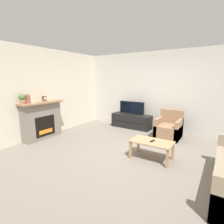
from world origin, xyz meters
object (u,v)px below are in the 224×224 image
(fireplace, at_px, (42,120))
(tv, at_px, (132,109))
(remote, at_px, (152,141))
(tv_stand, at_px, (131,121))
(mantel_vase_left, at_px, (28,99))
(potted_plant, at_px, (22,98))
(armchair, at_px, (169,129))
(mantel_clock, at_px, (44,99))
(coffee_table, at_px, (152,144))

(fireplace, bearing_deg, tv, 55.27)
(remote, bearing_deg, tv_stand, 139.96)
(tv_stand, bearing_deg, mantel_vase_left, -120.72)
(potted_plant, xyz_separation_m, armchair, (3.17, 2.71, -1.00))
(potted_plant, xyz_separation_m, tv, (1.72, 3.05, -0.56))
(potted_plant, relative_size, armchair, 0.33)
(fireplace, relative_size, mantel_clock, 8.60)
(fireplace, bearing_deg, potted_plant, -88.25)
(fireplace, xyz_separation_m, potted_plant, (0.02, -0.55, 0.71))
(tv, bearing_deg, remote, -52.93)
(armchair, relative_size, remote, 5.40)
(fireplace, xyz_separation_m, tv, (1.74, 2.50, 0.15))
(tv_stand, distance_m, coffee_table, 2.55)
(mantel_clock, relative_size, potted_plant, 0.55)
(coffee_table, bearing_deg, remote, -30.11)
(fireplace, distance_m, armchair, 3.86)
(tv_stand, relative_size, coffee_table, 1.60)
(mantel_vase_left, xyz_separation_m, armchair, (3.17, 2.55, -0.97))
(remote, bearing_deg, mantel_vase_left, -152.56)
(armchair, height_order, remote, armchair)
(potted_plant, relative_size, tv, 0.28)
(potted_plant, distance_m, armchair, 4.29)
(mantel_vase_left, height_order, tv_stand, mantel_vase_left)
(potted_plant, xyz_separation_m, remote, (3.26, 1.01, -0.85))
(fireplace, xyz_separation_m, mantel_vase_left, (0.02, -0.39, 0.67))
(mantel_vase_left, xyz_separation_m, coffee_table, (3.25, 0.85, -0.89))
(mantel_vase_left, distance_m, potted_plant, 0.16)
(potted_plant, relative_size, tv_stand, 0.19)
(coffee_table, bearing_deg, potted_plant, -162.63)
(tv_stand, bearing_deg, tv, -90.00)
(tv, relative_size, remote, 6.20)
(tv_stand, height_order, remote, tv_stand)
(mantel_clock, distance_m, remote, 3.37)
(fireplace, relative_size, coffee_table, 1.41)
(mantel_clock, height_order, armchair, mantel_clock)
(coffee_table, bearing_deg, tv_stand, 126.88)
(potted_plant, height_order, armchair, potted_plant)
(tv, height_order, coffee_table, tv)
(tv_stand, xyz_separation_m, tv, (0.00, -0.00, 0.47))
(armchair, bearing_deg, mantel_vase_left, -141.20)
(mantel_vase_left, height_order, coffee_table, mantel_vase_left)
(mantel_vase_left, relative_size, coffee_table, 0.29)
(tv, bearing_deg, coffee_table, -53.09)
(potted_plant, bearing_deg, tv_stand, 60.63)
(mantel_clock, height_order, tv, mantel_clock)
(tv, distance_m, remote, 2.58)
(mantel_clock, bearing_deg, potted_plant, -90.06)
(tv, bearing_deg, armchair, -13.24)
(mantel_vase_left, height_order, armchair, mantel_vase_left)
(mantel_vase_left, xyz_separation_m, potted_plant, (0.00, -0.16, 0.03))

